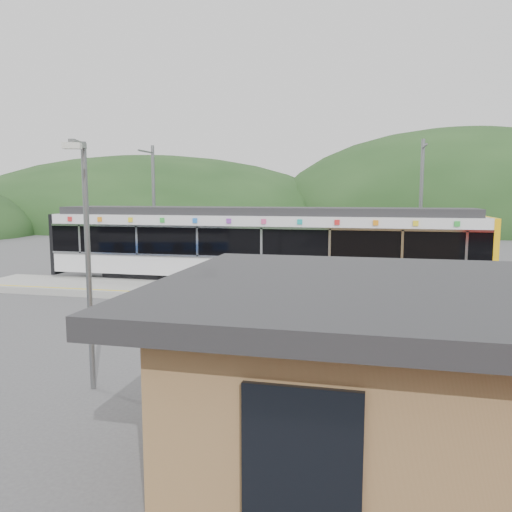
# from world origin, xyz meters

# --- Properties ---
(ground) EXTENTS (120.00, 120.00, 0.00)m
(ground) POSITION_xyz_m (0.00, 0.00, 0.00)
(ground) COLOR #4C4C4F
(ground) RESTS_ON ground
(hills) EXTENTS (146.00, 149.00, 26.00)m
(hills) POSITION_xyz_m (6.19, 5.29, 0.00)
(hills) COLOR #1E3D19
(hills) RESTS_ON ground
(platform) EXTENTS (26.00, 3.20, 0.30)m
(platform) POSITION_xyz_m (0.00, 3.30, 0.15)
(platform) COLOR #9E9E99
(platform) RESTS_ON ground
(yellow_line) EXTENTS (26.00, 0.10, 0.01)m
(yellow_line) POSITION_xyz_m (0.00, 2.00, 0.30)
(yellow_line) COLOR yellow
(yellow_line) RESTS_ON platform
(train) EXTENTS (20.44, 3.01, 3.74)m
(train) POSITION_xyz_m (-0.51, 6.00, 2.06)
(train) COLOR black
(train) RESTS_ON ground
(catenary_mast_west) EXTENTS (0.18, 1.80, 7.00)m
(catenary_mast_west) POSITION_xyz_m (-7.00, 8.56, 3.65)
(catenary_mast_west) COLOR slate
(catenary_mast_west) RESTS_ON ground
(catenary_mast_east) EXTENTS (0.18, 1.80, 7.00)m
(catenary_mast_east) POSITION_xyz_m (7.00, 8.56, 3.65)
(catenary_mast_east) COLOR slate
(catenary_mast_east) RESTS_ON ground
(station_shelter) EXTENTS (9.20, 6.20, 3.00)m
(station_shelter) POSITION_xyz_m (6.00, -9.01, 1.55)
(station_shelter) COLOR #997043
(station_shelter) RESTS_ON ground
(lamp_post) EXTENTS (0.39, 1.02, 5.48)m
(lamp_post) POSITION_xyz_m (-1.32, -7.34, 3.28)
(lamp_post) COLOR slate
(lamp_post) RESTS_ON ground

